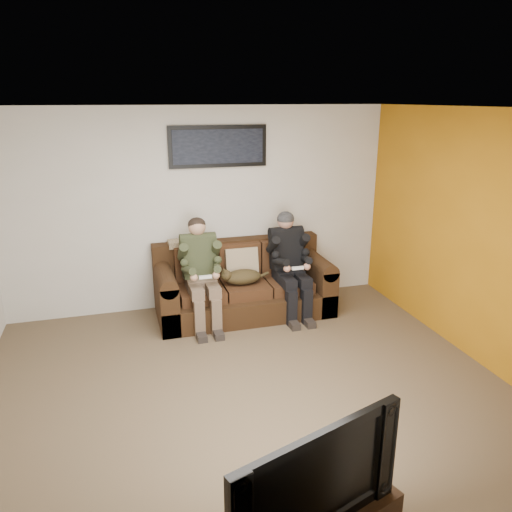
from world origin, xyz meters
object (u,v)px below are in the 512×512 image
object	(u,v)px
sofa	(243,286)
person_left	(201,267)
television	(305,472)
framed_poster	(218,146)
person_right	(289,258)
cat	(241,277)

from	to	relation	value
sofa	person_left	world-z (taller)	person_left
television	framed_poster	bearing A→B (deg)	65.33
television	sofa	bearing A→B (deg)	61.76
person_right	framed_poster	xyz separation A→B (m)	(-0.77, 0.57, 1.37)
person_right	cat	distance (m)	0.66
person_left	cat	bearing A→B (deg)	1.32
person_left	framed_poster	world-z (taller)	framed_poster
television	person_left	bearing A→B (deg)	70.27
person_right	cat	size ratio (longest dim) A/B	1.98
person_right	television	xyz separation A→B (m)	(-1.20, -3.59, -0.01)
sofa	framed_poster	xyz separation A→B (m)	(-0.20, 0.39, 1.76)
person_right	framed_poster	distance (m)	1.67
television	cat	bearing A→B (deg)	62.23
person_left	person_right	xyz separation A→B (m)	(1.14, 0.00, 0.00)
cat	framed_poster	size ratio (longest dim) A/B	0.53
cat	television	world-z (taller)	television
cat	framed_poster	distance (m)	1.66
sofa	person_right	world-z (taller)	person_right
person_left	cat	world-z (taller)	person_left
framed_poster	person_left	bearing A→B (deg)	-122.89
person_right	cat	world-z (taller)	person_right
person_right	television	size ratio (longest dim) A/B	1.14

